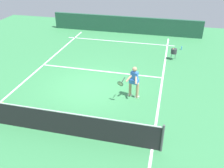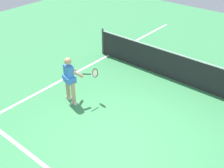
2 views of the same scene
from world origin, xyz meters
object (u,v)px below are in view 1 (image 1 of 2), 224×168
(tennis_player, at_px, (134,81))
(ball_hopper, at_px, (174,51))
(tennis_ball_near, at_px, (3,103))
(water_bottle, at_px, (182,48))

(tennis_player, xyz_separation_m, ball_hopper, (-1.69, -4.96, -0.30))
(tennis_ball_near, bearing_deg, tennis_player, -160.77)
(tennis_player, bearing_deg, tennis_ball_near, 19.23)
(tennis_ball_near, height_order, water_bottle, water_bottle)
(ball_hopper, bearing_deg, water_bottle, -105.50)
(tennis_player, relative_size, water_bottle, 6.46)
(tennis_player, height_order, tennis_ball_near, tennis_player)
(tennis_player, bearing_deg, water_bottle, -107.93)
(tennis_player, height_order, water_bottle, tennis_player)
(tennis_player, xyz_separation_m, water_bottle, (-2.21, -6.82, -0.73))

